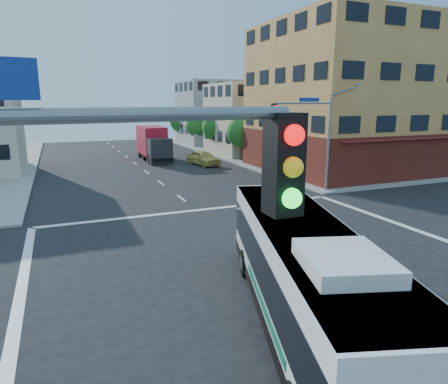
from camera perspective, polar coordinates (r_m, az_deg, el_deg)
name	(u,v)px	position (r m, az deg, el deg)	size (l,w,h in m)	color
ground	(271,266)	(17.09, 6.73, -10.43)	(120.00, 120.00, 0.00)	black
sidewalk_ne	(359,146)	(65.14, 18.73, 6.24)	(50.00, 50.00, 0.15)	gray
corner_building_ne	(358,110)	(42.49, 18.59, 11.00)	(18.10, 15.44, 14.00)	#D2974B
building_east_near	(258,119)	(53.73, 4.95, 10.36)	(12.06, 10.06, 9.00)	beige
building_east_far	(219,113)	(66.44, -0.73, 11.28)	(12.06, 10.06, 10.00)	gray
signal_mast_ne	(311,126)	(29.61, 12.36, 9.13)	(7.91, 1.13, 8.07)	gray
street_tree_a	(243,130)	(46.11, 2.77, 8.86)	(3.60, 3.60, 5.53)	#3C2B16
street_tree_b	(217,125)	(53.42, -0.95, 9.58)	(3.80, 3.80, 5.79)	#3C2B16
street_tree_c	(198,124)	(60.93, -3.78, 9.67)	(3.40, 3.40, 5.29)	#3C2B16
street_tree_d	(182,119)	(68.52, -5.99, 10.32)	(4.00, 4.00, 6.03)	#3C2B16
transit_bus	(303,274)	(12.27, 11.22, -11.42)	(6.04, 12.15, 3.53)	black
box_truck	(154,144)	(47.81, -10.04, 6.75)	(2.62, 8.58, 3.85)	#242429
parked_car	(203,158)	(43.38, -2.99, 4.92)	(1.90, 4.71, 1.61)	#D0BB59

